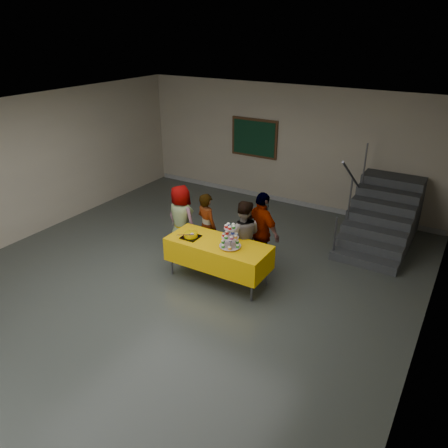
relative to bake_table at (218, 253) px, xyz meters
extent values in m
plane|color=#4C514C|center=(-0.55, -0.83, -0.56)|extent=(10.00, 10.00, 0.00)
cube|color=#B6AA93|center=(-0.55, 4.17, 0.94)|extent=(8.00, 0.04, 3.00)
cube|color=#B6AA93|center=(-4.55, -0.83, 0.94)|extent=(0.04, 10.00, 3.00)
cube|color=#B6AA93|center=(3.45, -0.83, 0.94)|extent=(0.04, 10.00, 3.00)
cube|color=silver|center=(-0.55, -0.83, 2.44)|extent=(8.00, 10.00, 0.04)
cube|color=#999999|center=(-0.55, 4.15, -0.50)|extent=(7.90, 0.03, 0.12)
cylinder|color=#595960|center=(-0.84, -0.29, -0.19)|extent=(0.04, 0.04, 0.73)
cylinder|color=#595960|center=(0.84, -0.29, -0.19)|extent=(0.04, 0.04, 0.73)
cylinder|color=#595960|center=(-0.84, 0.29, -0.19)|extent=(0.04, 0.04, 0.73)
cylinder|color=#595960|center=(0.84, 0.29, -0.19)|extent=(0.04, 0.04, 0.73)
cube|color=#595960|center=(0.00, 0.00, 0.18)|extent=(1.80, 0.70, 0.02)
cube|color=#FFBA05|center=(0.00, 0.00, -0.01)|extent=(1.88, 0.78, 0.44)
cylinder|color=silver|center=(0.28, -0.05, 0.22)|extent=(0.18, 0.18, 0.01)
cylinder|color=silver|center=(0.28, -0.05, 0.42)|extent=(0.02, 0.02, 0.42)
cylinder|color=silver|center=(0.28, -0.05, 0.24)|extent=(0.38, 0.38, 0.01)
cylinder|color=silver|center=(0.28, -0.05, 0.41)|extent=(0.30, 0.30, 0.01)
cylinder|color=silver|center=(0.28, -0.05, 0.58)|extent=(0.22, 0.22, 0.01)
cube|color=black|center=(-0.53, -0.09, 0.22)|extent=(0.30, 0.30, 0.02)
cylinder|color=#EBBE00|center=(-0.53, -0.09, 0.27)|extent=(0.25, 0.25, 0.07)
ellipsoid|color=#EBBE00|center=(-0.53, -0.09, 0.30)|extent=(0.25, 0.25, 0.05)
ellipsoid|color=white|center=(-0.48, -0.13, 0.32)|extent=(0.08, 0.08, 0.02)
cube|color=silver|center=(-0.55, -0.22, 0.32)|extent=(0.30, 0.16, 0.04)
imported|color=slate|center=(-1.22, 0.55, 0.16)|extent=(0.77, 0.57, 1.44)
imported|color=slate|center=(-0.64, 0.60, 0.13)|extent=(0.58, 0.48, 1.37)
imported|color=slate|center=(0.23, 0.50, 0.16)|extent=(0.86, 0.78, 1.43)
imported|color=slate|center=(0.47, 0.79, 0.21)|extent=(0.98, 0.69, 1.54)
cube|color=#424447|center=(2.15, 1.92, -0.47)|extent=(1.30, 0.30, 0.18)
cube|color=#424447|center=(2.15, 2.22, -0.38)|extent=(1.30, 0.30, 0.36)
cube|color=#424447|center=(2.15, 2.52, -0.29)|extent=(1.30, 0.30, 0.54)
cube|color=#424447|center=(2.15, 2.82, -0.20)|extent=(1.30, 0.30, 0.72)
cube|color=#424447|center=(2.15, 3.12, -0.11)|extent=(1.30, 0.30, 0.90)
cube|color=#424447|center=(2.15, 3.42, -0.02)|extent=(1.30, 0.30, 1.08)
cube|color=#424447|center=(2.15, 3.72, 0.07)|extent=(1.30, 0.30, 1.26)
cube|color=#424447|center=(2.15, 4.02, 0.07)|extent=(1.30, 0.30, 1.26)
cylinder|color=#595960|center=(1.55, 1.87, -0.11)|extent=(0.04, 0.04, 0.90)
cylinder|color=#595960|center=(1.55, 2.67, 0.43)|extent=(0.04, 0.04, 0.90)
cylinder|color=#595960|center=(1.55, 3.57, 0.97)|extent=(0.04, 0.04, 0.90)
cylinder|color=#595960|center=(1.55, 2.72, 0.88)|extent=(0.04, 1.85, 1.20)
cube|color=#472B16|center=(-1.46, 4.14, 1.04)|extent=(1.30, 0.04, 1.00)
cube|color=#113620|center=(-1.46, 4.11, 1.04)|extent=(1.18, 0.02, 0.88)
camera|label=1|loc=(3.64, -5.85, 3.76)|focal=35.00mm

